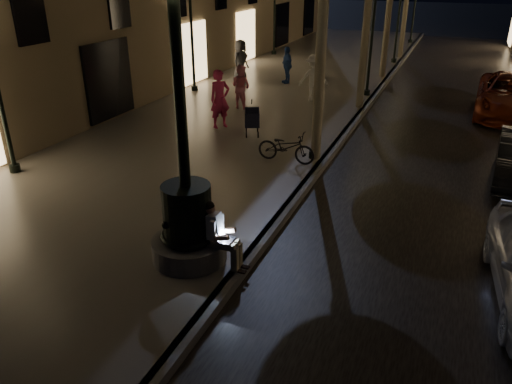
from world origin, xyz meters
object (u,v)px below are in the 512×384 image
at_px(pedestrian_red, 220,99).
at_px(pedestrian_pink, 241,87).
at_px(pedestrian_dark, 240,61).
at_px(bicycle, 286,147).
at_px(lamp_curb_a, 319,49).
at_px(lamp_curb_c, 400,4).
at_px(lamp_curb_b, 374,19).
at_px(stroller, 252,118).
at_px(fountain_lamppost, 187,210).
at_px(lamp_left_b, 191,17).
at_px(pedestrian_blue, 287,65).
at_px(seated_man_laptop, 218,232).
at_px(pedestrian_white, 314,78).
at_px(lamp_left_c, 275,1).

bearing_deg(pedestrian_red, pedestrian_pink, 46.20).
relative_size(pedestrian_dark, bicycle, 1.17).
distance_m(pedestrian_red, pedestrian_pink, 2.50).
relative_size(lamp_curb_a, lamp_curb_c, 1.00).
height_order(lamp_curb_a, lamp_curb_b, same).
distance_m(lamp_curb_a, stroller, 3.69).
distance_m(fountain_lamppost, lamp_left_b, 13.75).
bearing_deg(lamp_curb_c, pedestrian_pink, -108.88).
distance_m(lamp_curb_a, lamp_left_b, 9.30).
bearing_deg(stroller, lamp_curb_b, 46.76).
bearing_deg(pedestrian_blue, pedestrian_dark, -110.86).
xyz_separation_m(seated_man_laptop, pedestrian_red, (-3.65, 7.64, 0.28)).
bearing_deg(lamp_curb_c, fountain_lamppost, -91.82).
bearing_deg(fountain_lamppost, lamp_curb_c, 88.18).
bearing_deg(pedestrian_dark, bicycle, -137.97).
bearing_deg(pedestrian_white, fountain_lamppost, 79.32).
bearing_deg(lamp_left_b, bicycle, -45.56).
relative_size(pedestrian_red, pedestrian_pink, 1.18).
height_order(seated_man_laptop, pedestrian_blue, pedestrian_blue).
bearing_deg(seated_man_laptop, lamp_left_c, 107.68).
relative_size(pedestrian_white, pedestrian_dark, 0.95).
distance_m(lamp_curb_c, lamp_left_b, 12.26).
bearing_deg(pedestrian_dark, lamp_left_b, 161.44).
xyz_separation_m(pedestrian_red, pedestrian_white, (1.90, 4.58, -0.05)).
height_order(fountain_lamppost, lamp_curb_a, fountain_lamppost).
distance_m(stroller, pedestrian_pink, 3.30).
bearing_deg(pedestrian_pink, pedestrian_dark, -52.83).
height_order(lamp_curb_b, pedestrian_blue, lamp_curb_b).
distance_m(fountain_lamppost, pedestrian_dark, 15.08).
xyz_separation_m(lamp_left_b, lamp_left_c, (0.00, 10.00, 0.00)).
xyz_separation_m(pedestrian_white, pedestrian_dark, (-4.02, 1.95, 0.05)).
bearing_deg(lamp_left_c, pedestrian_pink, -75.67).
relative_size(fountain_lamppost, pedestrian_white, 2.86).
bearing_deg(seated_man_laptop, pedestrian_pink, 111.45).
relative_size(lamp_curb_b, stroller, 4.26).
distance_m(pedestrian_dark, bicycle, 10.21).
distance_m(lamp_curb_b, pedestrian_dark, 6.21).
distance_m(fountain_lamppost, pedestrian_pink, 10.66).
bearing_deg(pedestrian_red, lamp_curb_a, -75.07).
xyz_separation_m(seated_man_laptop, lamp_left_b, (-7.01, 12.00, 2.36)).
bearing_deg(pedestrian_red, lamp_curb_b, 8.21).
bearing_deg(pedestrian_white, lamp_curb_c, -116.61).
height_order(lamp_curb_b, stroller, lamp_curb_b).
bearing_deg(stroller, lamp_curb_a, -50.88).
bearing_deg(pedestrian_blue, pedestrian_white, -3.68).
height_order(stroller, pedestrian_white, pedestrian_white).
relative_size(fountain_lamppost, lamp_curb_a, 1.08).
xyz_separation_m(lamp_left_b, pedestrian_pink, (3.04, -1.88, -2.22)).
height_order(fountain_lamppost, lamp_curb_c, fountain_lamppost).
height_order(pedestrian_blue, pedestrian_dark, pedestrian_dark).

